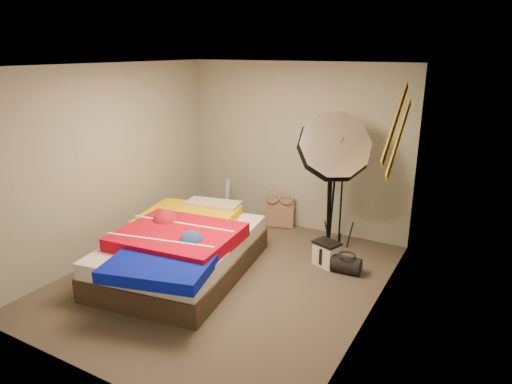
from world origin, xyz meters
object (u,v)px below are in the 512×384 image
Objects in this scene: bed at (182,249)px; duffel_bag at (346,265)px; camera_tripod at (330,197)px; wrapping_roll at (227,200)px; camera_case at (326,254)px; photo_umbrella at (334,148)px; tote_bag at (280,212)px.

duffel_bag is at bearing 28.80° from bed.
wrapping_roll is at bearing 177.46° from camera_tripod.
duffel_bag is 0.29× the size of camera_tripod.
wrapping_roll is 2.25× the size of camera_case.
camera_case is at bearing -73.24° from photo_umbrella.
tote_bag is at bearing 79.61° from bed.
photo_umbrella is at bearing 127.21° from camera_case.
bed is at bearing -124.40° from camera_case.
photo_umbrella reaches higher than duffel_bag.
camera_case reaches higher than duffel_bag.
bed is (-0.36, -1.98, 0.09)m from tote_bag.
bed reaches higher than duffel_bag.
tote_bag is 1.05m from camera_tripod.
camera_case is 1.37m from photo_umbrella.
camera_tripod reaches higher than wrapping_roll.
wrapping_roll is 2.14m from camera_case.
tote_bag is 1.74m from duffel_bag.
photo_umbrella is at bearing -10.34° from wrapping_roll.
camera_case is 1.83m from bed.
photo_umbrella is (-0.12, 0.41, 1.30)m from camera_case.
duffel_bag is 0.18× the size of photo_umbrella.
bed is 1.23× the size of photo_umbrella.
camera_tripod is (-0.10, 0.26, -0.74)m from photo_umbrella.
camera_tripod is at bearing 53.80° from bed.
wrapping_roll reaches higher than duffel_bag.
duffel_bag is at bearing -49.33° from photo_umbrella.
tote_bag is 1.27× the size of duffel_bag.
photo_umbrella is 1.65× the size of camera_tripod.
camera_case is 0.24× the size of camera_tripod.
wrapping_roll reaches higher than camera_case.
camera_tripod reaches higher than duffel_bag.
camera_tripod is at bearing 121.36° from duffel_bag.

